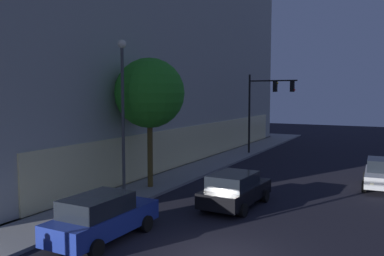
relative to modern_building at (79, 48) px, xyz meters
name	(u,v)px	position (x,y,z in m)	size (l,w,h in m)	color
modern_building	(79,48)	(0.00, 0.00, 0.00)	(38.95, 25.32, 19.32)	#4C4C51
traffic_light_far_corner	(266,99)	(5.24, -16.20, -4.66)	(0.36, 4.27, 6.90)	black
street_lamp_sidewalk	(123,99)	(-12.17, -14.04, -4.44)	(0.44, 0.44, 7.97)	#424242
sidewalk_tree	(150,93)	(-9.83, -14.13, -4.17)	(3.91, 3.91, 7.25)	brown
car_blue	(102,217)	(-17.44, -16.97, -8.71)	(4.76, 2.09, 1.73)	navy
car_black	(235,189)	(-10.99, -19.71, -8.75)	(4.75, 2.32, 1.66)	black
car_silver	(384,174)	(-3.65, -25.91, -8.74)	(4.32, 2.38, 1.67)	#B7BABF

